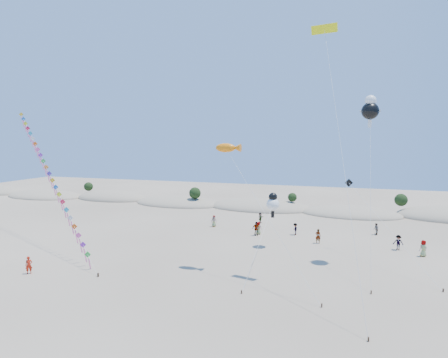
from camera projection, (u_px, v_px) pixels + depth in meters
ground at (121, 322)px, 26.10m from camera, size 160.00×160.00×0.00m
dune_ridge at (265, 208)px, 68.54m from camera, size 145.30×11.49×5.57m
kite_train at (48, 172)px, 45.55m from camera, size 24.61×15.90×17.29m
fish_kite at (229, 148)px, 36.17m from camera, size 10.78×7.12×12.30m
cartoon_kite_low at (273, 203)px, 43.80m from camera, size 1.52×15.09×6.46m
cartoon_kite_high at (370, 109)px, 37.59m from camera, size 2.00×9.84×17.09m
parafoil_kite at (325, 34)px, 32.87m from camera, size 5.05×11.87×22.81m
dark_kite at (370, 208)px, 39.68m from camera, size 8.10×11.31×8.14m
flyer_foreground at (29, 265)px, 35.30m from camera, size 0.72×0.71×1.67m
beachgoers at (309, 230)px, 48.58m from camera, size 27.17×11.76×1.84m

